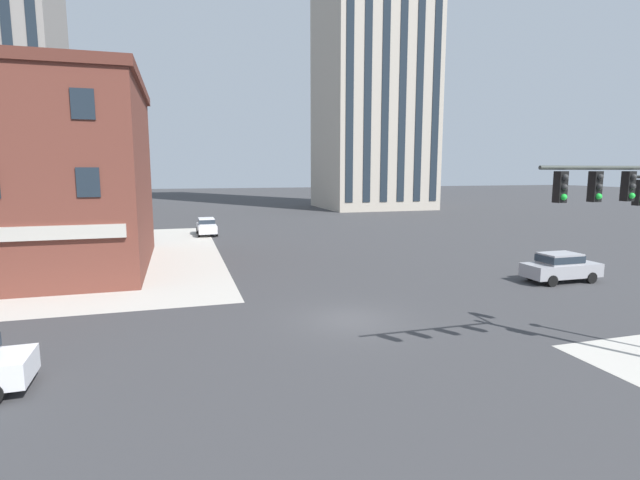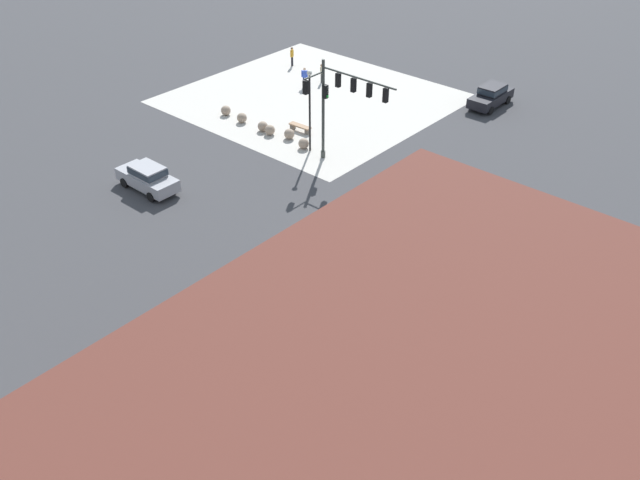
{
  "view_description": "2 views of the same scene",
  "coord_description": "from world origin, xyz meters",
  "px_view_note": "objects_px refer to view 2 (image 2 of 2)",
  "views": [
    {
      "loc": [
        -6.87,
        -18.58,
        6.35
      ],
      "look_at": [
        -0.27,
        3.66,
        2.98
      ],
      "focal_mm": 26.75,
      "sensor_mm": 36.0,
      "label": 1
    },
    {
      "loc": [
        -20.02,
        25.69,
        22.57
      ],
      "look_at": [
        0.29,
        2.48,
        1.81
      ],
      "focal_mm": 39.87,
      "sensor_mm": 36.0,
      "label": 2
    }
  ],
  "objects_px": {
    "traffic_signal_main": "(338,97)",
    "car_main_northbound_far": "(491,95)",
    "street_lamp_corner_near": "(310,102)",
    "car_main_northbound_near": "(616,308)",
    "bollard_sphere_curb_a": "(304,143)",
    "bollard_sphere_curb_b": "(289,134)",
    "bollard_sphere_curb_c": "(270,130)",
    "pedestrian_walking_east": "(292,55)",
    "car_cross_eastbound": "(148,177)",
    "bollard_sphere_curb_f": "(226,110)",
    "pedestrian_near_bench": "(322,72)",
    "bench_near_signal": "(300,127)",
    "bollard_sphere_curb_d": "(263,126)",
    "pedestrian_at_curb": "(305,76)",
    "bollard_sphere_curb_e": "(242,118)"
  },
  "relations": [
    {
      "from": "bollard_sphere_curb_a",
      "to": "bollard_sphere_curb_f",
      "type": "xyz_separation_m",
      "value": [
        8.36,
        -0.28,
        0.0
      ]
    },
    {
      "from": "bollard_sphere_curb_f",
      "to": "car_cross_eastbound",
      "type": "relative_size",
      "value": 0.17
    },
    {
      "from": "bollard_sphere_curb_a",
      "to": "pedestrian_walking_east",
      "type": "height_order",
      "value": "pedestrian_walking_east"
    },
    {
      "from": "pedestrian_near_bench",
      "to": "bollard_sphere_curb_e",
      "type": "bearing_deg",
      "value": 94.73
    },
    {
      "from": "pedestrian_near_bench",
      "to": "bollard_sphere_curb_f",
      "type": "bearing_deg",
      "value": 83.77
    },
    {
      "from": "car_main_northbound_far",
      "to": "bollard_sphere_curb_e",
      "type": "bearing_deg",
      "value": 50.29
    },
    {
      "from": "bollard_sphere_curb_d",
      "to": "pedestrian_walking_east",
      "type": "height_order",
      "value": "pedestrian_walking_east"
    },
    {
      "from": "street_lamp_corner_near",
      "to": "traffic_signal_main",
      "type": "bearing_deg",
      "value": 173.06
    },
    {
      "from": "bollard_sphere_curb_e",
      "to": "bollard_sphere_curb_f",
      "type": "relative_size",
      "value": 1.0
    },
    {
      "from": "bollard_sphere_curb_f",
      "to": "traffic_signal_main",
      "type": "bearing_deg",
      "value": 177.17
    },
    {
      "from": "traffic_signal_main",
      "to": "pedestrian_walking_east",
      "type": "xyz_separation_m",
      "value": [
        15.17,
        -11.77,
        -3.84
      ]
    },
    {
      "from": "bench_near_signal",
      "to": "pedestrian_walking_east",
      "type": "height_order",
      "value": "pedestrian_walking_east"
    },
    {
      "from": "traffic_signal_main",
      "to": "bench_near_signal",
      "type": "xyz_separation_m",
      "value": [
        5.41,
        -2.18,
        -4.5
      ]
    },
    {
      "from": "bollard_sphere_curb_a",
      "to": "bench_near_signal",
      "type": "bearing_deg",
      "value": -42.27
    },
    {
      "from": "bollard_sphere_curb_c",
      "to": "pedestrian_near_bench",
      "type": "height_order",
      "value": "pedestrian_near_bench"
    },
    {
      "from": "bollard_sphere_curb_b",
      "to": "pedestrian_near_bench",
      "type": "relative_size",
      "value": 0.47
    },
    {
      "from": "bollard_sphere_curb_c",
      "to": "car_main_northbound_near",
      "type": "relative_size",
      "value": 0.17
    },
    {
      "from": "bollard_sphere_curb_d",
      "to": "traffic_signal_main",
      "type": "bearing_deg",
      "value": 176.84
    },
    {
      "from": "bollard_sphere_curb_b",
      "to": "bollard_sphere_curb_c",
      "type": "xyz_separation_m",
      "value": [
        1.53,
        0.44,
        0.0
      ]
    },
    {
      "from": "bollard_sphere_curb_f",
      "to": "street_lamp_corner_near",
      "type": "xyz_separation_m",
      "value": [
        -8.93,
        0.24,
        3.26
      ]
    },
    {
      "from": "traffic_signal_main",
      "to": "pedestrian_at_curb",
      "type": "xyz_separation_m",
      "value": [
        10.97,
        -8.81,
        -3.86
      ]
    },
    {
      "from": "street_lamp_corner_near",
      "to": "car_cross_eastbound",
      "type": "distance_m",
      "value": 11.87
    },
    {
      "from": "bollard_sphere_curb_e",
      "to": "pedestrian_near_bench",
      "type": "xyz_separation_m",
      "value": [
        0.84,
        -10.1,
        0.53
      ]
    },
    {
      "from": "traffic_signal_main",
      "to": "bollard_sphere_curb_a",
      "type": "xyz_separation_m",
      "value": [
        3.34,
        -0.3,
        -4.44
      ]
    },
    {
      "from": "car_cross_eastbound",
      "to": "bollard_sphere_curb_f",
      "type": "bearing_deg",
      "value": -66.25
    },
    {
      "from": "bollard_sphere_curb_a",
      "to": "pedestrian_near_bench",
      "type": "bearing_deg",
      "value": -54.66
    },
    {
      "from": "bollard_sphere_curb_a",
      "to": "bollard_sphere_curb_d",
      "type": "height_order",
      "value": "same"
    },
    {
      "from": "bollard_sphere_curb_b",
      "to": "car_main_northbound_far",
      "type": "distance_m",
      "value": 16.76
    },
    {
      "from": "pedestrian_near_bench",
      "to": "pedestrian_at_curb",
      "type": "distance_m",
      "value": 1.78
    },
    {
      "from": "bollard_sphere_curb_c",
      "to": "bollard_sphere_curb_e",
      "type": "distance_m",
      "value": 3.09
    },
    {
      "from": "bollard_sphere_curb_a",
      "to": "traffic_signal_main",
      "type": "bearing_deg",
      "value": 174.91
    },
    {
      "from": "bollard_sphere_curb_b",
      "to": "pedestrian_walking_east",
      "type": "distance_m",
      "value": 14.9
    },
    {
      "from": "bollard_sphere_curb_c",
      "to": "bollard_sphere_curb_e",
      "type": "xyz_separation_m",
      "value": [
        3.09,
        -0.13,
        0.0
      ]
    },
    {
      "from": "pedestrian_walking_east",
      "to": "car_main_northbound_far",
      "type": "bearing_deg",
      "value": -168.17
    },
    {
      "from": "bollard_sphere_curb_b",
      "to": "pedestrian_near_bench",
      "type": "bearing_deg",
      "value": -60.92
    },
    {
      "from": "street_lamp_corner_near",
      "to": "car_main_northbound_near",
      "type": "xyz_separation_m",
      "value": [
        -23.33,
        4.06,
        -2.71
      ]
    },
    {
      "from": "bollard_sphere_curb_b",
      "to": "car_cross_eastbound",
      "type": "xyz_separation_m",
      "value": [
        1.67,
        11.23,
        0.54
      ]
    },
    {
      "from": "traffic_signal_main",
      "to": "bollard_sphere_curb_b",
      "type": "height_order",
      "value": "traffic_signal_main"
    },
    {
      "from": "bollard_sphere_curb_a",
      "to": "street_lamp_corner_near",
      "type": "xyz_separation_m",
      "value": [
        -0.57,
        -0.04,
        3.26
      ]
    },
    {
      "from": "traffic_signal_main",
      "to": "pedestrian_near_bench",
      "type": "height_order",
      "value": "traffic_signal_main"
    },
    {
      "from": "street_lamp_corner_near",
      "to": "bollard_sphere_curb_e",
      "type": "bearing_deg",
      "value": -0.92
    },
    {
      "from": "bollard_sphere_curb_b",
      "to": "car_main_northbound_near",
      "type": "distance_m",
      "value": 26.11
    },
    {
      "from": "pedestrian_walking_east",
      "to": "car_cross_eastbound",
      "type": "height_order",
      "value": "pedestrian_walking_east"
    },
    {
      "from": "pedestrian_at_curb",
      "to": "street_lamp_corner_near",
      "type": "relative_size",
      "value": 0.29
    },
    {
      "from": "traffic_signal_main",
      "to": "car_main_northbound_far",
      "type": "bearing_deg",
      "value": -100.04
    },
    {
      "from": "bollard_sphere_curb_d",
      "to": "street_lamp_corner_near",
      "type": "relative_size",
      "value": 0.13
    },
    {
      "from": "traffic_signal_main",
      "to": "bollard_sphere_curb_c",
      "type": "relative_size",
      "value": 9.23
    },
    {
      "from": "bollard_sphere_curb_a",
      "to": "pedestrian_at_curb",
      "type": "relative_size",
      "value": 0.45
    },
    {
      "from": "bollard_sphere_curb_c",
      "to": "car_main_northbound_near",
      "type": "xyz_separation_m",
      "value": [
        -27.24,
        4.04,
        0.54
      ]
    },
    {
      "from": "bollard_sphere_curb_d",
      "to": "street_lamp_corner_near",
      "type": "distance_m",
      "value": 5.76
    }
  ]
}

